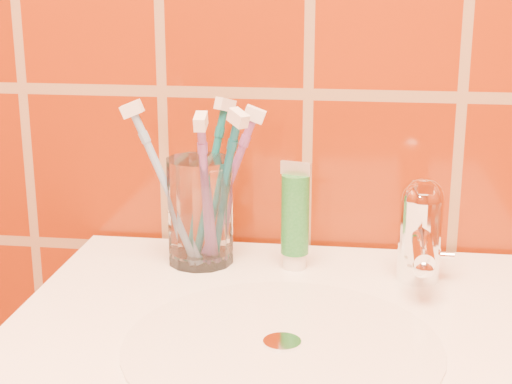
# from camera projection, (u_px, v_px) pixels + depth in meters

# --- Properties ---
(glass_tumbler) EXTENTS (0.10, 0.10, 0.13)m
(glass_tumbler) POSITION_uv_depth(u_px,v_px,m) (200.00, 211.00, 0.92)
(glass_tumbler) COLOR white
(glass_tumbler) RESTS_ON pedestal_sink
(toothpaste_tube) EXTENTS (0.04, 0.03, 0.13)m
(toothpaste_tube) POSITION_uv_depth(u_px,v_px,m) (295.00, 219.00, 0.91)
(toothpaste_tube) COLOR white
(toothpaste_tube) RESTS_ON pedestal_sink
(faucet) EXTENTS (0.05, 0.11, 0.12)m
(faucet) POSITION_uv_depth(u_px,v_px,m) (421.00, 227.00, 0.87)
(faucet) COLOR white
(faucet) RESTS_ON pedestal_sink
(toothbrush_0) EXTENTS (0.14, 0.13, 0.21)m
(toothbrush_0) POSITION_uv_depth(u_px,v_px,m) (222.00, 190.00, 0.90)
(toothbrush_0) COLOR #0D576D
(toothbrush_0) RESTS_ON glass_tumbler
(toothbrush_1) EXTENTS (0.10, 0.10, 0.19)m
(toothbrush_1) POSITION_uv_depth(u_px,v_px,m) (166.00, 186.00, 0.91)
(toothbrush_1) COLOR #76A0D2
(toothbrush_1) RESTS_ON glass_tumbler
(toothbrush_2) EXTENTS (0.03, 0.12, 0.21)m
(toothbrush_2) POSITION_uv_depth(u_px,v_px,m) (205.00, 193.00, 0.89)
(toothbrush_2) COLOR #7A4595
(toothbrush_2) RESTS_ON glass_tumbler
(toothbrush_3) EXTENTS (0.12, 0.13, 0.21)m
(toothbrush_3) POSITION_uv_depth(u_px,v_px,m) (210.00, 180.00, 0.94)
(toothbrush_3) COLOR #0C606A
(toothbrush_3) RESTS_ON glass_tumbler
(toothbrush_4) EXTENTS (0.09, 0.09, 0.19)m
(toothbrush_4) POSITION_uv_depth(u_px,v_px,m) (228.00, 186.00, 0.92)
(toothbrush_4) COLOR #844493
(toothbrush_4) RESTS_ON glass_tumbler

